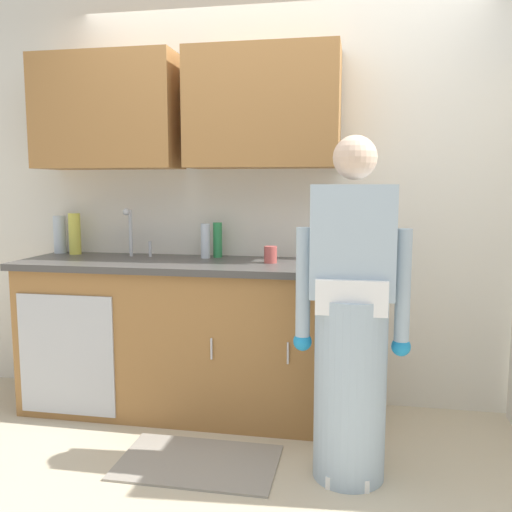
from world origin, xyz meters
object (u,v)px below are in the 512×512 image
person_at_sink (351,336)px  bottle_water_tall (205,241)px  bottle_soap (60,234)px  cup_by_sink (271,255)px  bottle_dish_liquid (218,240)px  bottle_water_short (75,234)px  knife_on_counter (320,269)px  sink (128,262)px

person_at_sink → bottle_water_tall: bearing=140.0°
bottle_soap → cup_by_sink: bottle_soap is taller
bottle_dish_liquid → bottle_water_short: bearing=-178.9°
bottle_dish_liquid → bottle_water_short: bottle_water_short is taller
person_at_sink → bottle_water_tall: (-0.92, 0.78, 0.36)m
person_at_sink → knife_on_counter: bearing=113.0°
person_at_sink → knife_on_counter: 0.52m
sink → bottle_dish_liquid: sink is taller
bottle_dish_liquid → bottle_soap: bottle_soap is taller
sink → bottle_water_short: 0.51m
sink → bottle_soap: sink is taller
sink → bottle_dish_liquid: size_ratio=2.26×
bottle_water_tall → bottle_water_short: (-0.91, 0.04, 0.03)m
bottle_dish_liquid → cup_by_sink: bottle_dish_liquid is taller
bottle_water_short → cup_by_sink: size_ratio=2.74×
person_at_sink → bottle_dish_liquid: bearing=136.0°
person_at_sink → bottle_water_tall: person_at_sink is taller
person_at_sink → bottle_dish_liquid: person_at_sink is taller
person_at_sink → bottle_water_short: size_ratio=5.95×
sink → knife_on_counter: bearing=-10.2°
bottle_water_tall → bottle_soap: (-1.04, 0.08, 0.02)m
sink → bottle_soap: bearing=159.5°
person_at_sink → bottle_dish_liquid: 1.25m
bottle_soap → knife_on_counter: (1.79, -0.43, -0.12)m
cup_by_sink → knife_on_counter: 0.38m
bottle_soap → knife_on_counter: bearing=-13.7°
bottle_water_short → cup_by_sink: bottle_water_short is taller
bottle_soap → knife_on_counter: size_ratio=1.05×
person_at_sink → knife_on_counter: (-0.18, 0.42, 0.25)m
sink → cup_by_sink: (0.90, 0.00, 0.06)m
knife_on_counter → bottle_soap: bearing=-144.2°
knife_on_counter → bottle_water_tall: bearing=-156.2°
bottle_water_short → cup_by_sink: 1.36m
bottle_soap → cup_by_sink: bearing=-8.2°
person_at_sink → bottle_soap: person_at_sink is taller
bottle_water_tall → bottle_dish_liquid: bottle_dish_liquid is taller
person_at_sink → bottle_soap: 2.18m
bottle_water_short → knife_on_counter: (1.66, -0.39, -0.13)m
bottle_water_short → bottle_soap: bearing=163.1°
bottle_water_tall → bottle_dish_liquid: size_ratio=0.98×
person_at_sink → bottle_dish_liquid: size_ratio=7.31×
person_at_sink → bottle_soap: size_ratio=6.42×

